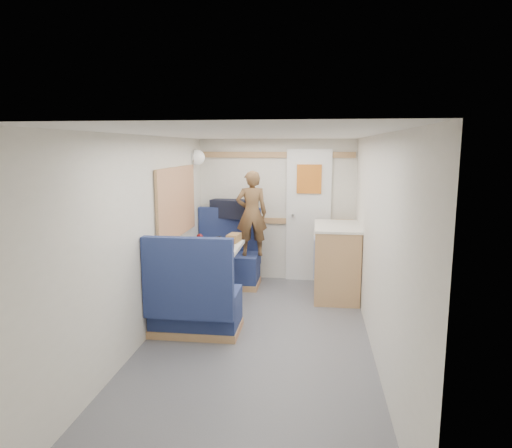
# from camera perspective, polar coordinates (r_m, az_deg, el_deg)

# --- Properties ---
(floor) EXTENTS (4.50, 4.50, 0.00)m
(floor) POSITION_cam_1_polar(r_m,az_deg,el_deg) (4.60, 0.07, -14.65)
(floor) COLOR #515156
(floor) RESTS_ON ground
(ceiling) EXTENTS (4.50, 4.50, 0.00)m
(ceiling) POSITION_cam_1_polar(r_m,az_deg,el_deg) (4.19, 0.07, 11.14)
(ceiling) COLOR silver
(ceiling) RESTS_ON wall_back
(wall_back) EXTENTS (2.20, 0.02, 2.00)m
(wall_back) POSITION_cam_1_polar(r_m,az_deg,el_deg) (6.49, 2.61, 1.74)
(wall_back) COLOR silver
(wall_back) RESTS_ON floor
(wall_left) EXTENTS (0.02, 4.50, 2.00)m
(wall_left) POSITION_cam_1_polar(r_m,az_deg,el_deg) (4.55, -13.80, -1.92)
(wall_left) COLOR silver
(wall_left) RESTS_ON floor
(wall_right) EXTENTS (0.02, 4.50, 2.00)m
(wall_right) POSITION_cam_1_polar(r_m,az_deg,el_deg) (4.29, 14.83, -2.68)
(wall_right) COLOR silver
(wall_right) RESTS_ON floor
(oak_trim_low) EXTENTS (2.15, 0.02, 0.08)m
(oak_trim_low) POSITION_cam_1_polar(r_m,az_deg,el_deg) (6.49, 2.59, 0.41)
(oak_trim_low) COLOR #AA714D
(oak_trim_low) RESTS_ON wall_back
(oak_trim_high) EXTENTS (2.15, 0.02, 0.08)m
(oak_trim_high) POSITION_cam_1_polar(r_m,az_deg,el_deg) (6.41, 2.65, 8.64)
(oak_trim_high) COLOR #AA714D
(oak_trim_high) RESTS_ON wall_back
(side_window) EXTENTS (0.04, 1.30, 0.72)m
(side_window) POSITION_cam_1_polar(r_m,az_deg,el_deg) (5.44, -9.93, 2.73)
(side_window) COLOR #B6BDA0
(side_window) RESTS_ON wall_left
(rear_door) EXTENTS (0.62, 0.12, 1.86)m
(rear_door) POSITION_cam_1_polar(r_m,az_deg,el_deg) (6.44, 6.58, 1.38)
(rear_door) COLOR white
(rear_door) RESTS_ON wall_back
(dinette_table) EXTENTS (0.62, 0.92, 0.72)m
(dinette_table) POSITION_cam_1_polar(r_m,az_deg,el_deg) (5.45, -5.39, -4.46)
(dinette_table) COLOR white
(dinette_table) RESTS_ON floor
(bench_far) EXTENTS (0.90, 0.59, 1.05)m
(bench_far) POSITION_cam_1_polar(r_m,az_deg,el_deg) (6.34, -3.62, -4.91)
(bench_far) COLOR navy
(bench_far) RESTS_ON floor
(bench_near) EXTENTS (0.90, 0.59, 1.05)m
(bench_near) POSITION_cam_1_polar(r_m,az_deg,el_deg) (4.73, -7.68, -10.11)
(bench_near) COLOR navy
(bench_near) RESTS_ON floor
(ledge) EXTENTS (0.90, 0.14, 0.04)m
(ledge) POSITION_cam_1_polar(r_m,az_deg,el_deg) (6.46, -3.24, 0.63)
(ledge) COLOR #AA714D
(ledge) RESTS_ON bench_far
(dome_light) EXTENTS (0.20, 0.20, 0.20)m
(dome_light) POSITION_cam_1_polar(r_m,az_deg,el_deg) (6.21, -7.36, 8.26)
(dome_light) COLOR white
(dome_light) RESTS_ON wall_left
(galley_counter) EXTENTS (0.57, 0.92, 0.92)m
(galley_counter) POSITION_cam_1_polar(r_m,az_deg,el_deg) (5.89, 9.97, -4.51)
(galley_counter) COLOR #AA714D
(galley_counter) RESTS_ON floor
(person) EXTENTS (0.46, 0.36, 1.13)m
(person) POSITION_cam_1_polar(r_m,az_deg,el_deg) (6.04, -0.55, 1.33)
(person) COLOR brown
(person) RESTS_ON bench_far
(duffel_bag) EXTENTS (0.58, 0.38, 0.26)m
(duffel_bag) POSITION_cam_1_polar(r_m,az_deg,el_deg) (6.44, -3.21, 1.93)
(duffel_bag) COLOR black
(duffel_bag) RESTS_ON ledge
(tray) EXTENTS (0.32, 0.37, 0.02)m
(tray) POSITION_cam_1_polar(r_m,az_deg,el_deg) (5.31, -5.25, -3.05)
(tray) COLOR silver
(tray) RESTS_ON dinette_table
(orange_fruit) EXTENTS (0.07, 0.07, 0.07)m
(orange_fruit) POSITION_cam_1_polar(r_m,az_deg,el_deg) (5.35, -4.81, -2.46)
(orange_fruit) COLOR #E44E0A
(orange_fruit) RESTS_ON tray
(cheese_block) EXTENTS (0.11, 0.08, 0.03)m
(cheese_block) POSITION_cam_1_polar(r_m,az_deg,el_deg) (5.13, -6.04, -3.22)
(cheese_block) COLOR #D4C87A
(cheese_block) RESTS_ON tray
(wine_glass) EXTENTS (0.08, 0.08, 0.17)m
(wine_glass) POSITION_cam_1_polar(r_m,az_deg,el_deg) (5.37, -7.05, -1.69)
(wine_glass) COLOR white
(wine_glass) RESTS_ON dinette_table
(tumbler_left) EXTENTS (0.07, 0.07, 0.11)m
(tumbler_left) POSITION_cam_1_polar(r_m,az_deg,el_deg) (5.15, -7.03, -2.91)
(tumbler_left) COLOR silver
(tumbler_left) RESTS_ON dinette_table
(tumbler_right) EXTENTS (0.07, 0.07, 0.12)m
(tumbler_right) POSITION_cam_1_polar(r_m,az_deg,el_deg) (5.42, -4.68, -2.21)
(tumbler_right) COLOR white
(tumbler_right) RESTS_ON dinette_table
(beer_glass) EXTENTS (0.06, 0.06, 0.09)m
(beer_glass) POSITION_cam_1_polar(r_m,az_deg,el_deg) (5.38, -3.04, -2.44)
(beer_glass) COLOR #8B4014
(beer_glass) RESTS_ON dinette_table
(pepper_grinder) EXTENTS (0.04, 0.04, 0.10)m
(pepper_grinder) POSITION_cam_1_polar(r_m,az_deg,el_deg) (5.41, -4.80, -2.33)
(pepper_grinder) COLOR black
(pepper_grinder) RESTS_ON dinette_table
(bread_loaf) EXTENTS (0.16, 0.26, 0.10)m
(bread_loaf) POSITION_cam_1_polar(r_m,az_deg,el_deg) (5.68, -2.78, -1.76)
(bread_loaf) COLOR olive
(bread_loaf) RESTS_ON dinette_table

